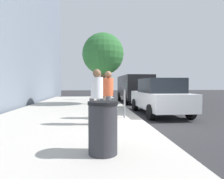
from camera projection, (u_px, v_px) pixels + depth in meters
ground_plane at (144, 125)px, 6.95m from camera, size 80.00×80.00×0.00m
sidewalk_slab at (61, 124)px, 6.69m from camera, size 28.00×6.00×0.15m
parking_meter at (125, 92)px, 7.49m from camera, size 0.36×0.12×1.41m
pedestrian_at_meter at (108, 90)px, 7.42m from camera, size 0.55×0.40×1.86m
pedestrian_bystander at (97, 91)px, 6.27m from camera, size 0.40×0.51×1.84m
parked_sedan_near at (159, 96)px, 9.32m from camera, size 4.44×2.05×1.77m
parked_van_far at (134, 87)px, 15.58m from camera, size 5.23×2.19×2.18m
street_tree at (103, 54)px, 12.70m from camera, size 2.78×2.78×4.77m
traffic_signal at (106, 72)px, 16.36m from camera, size 0.24×0.44×3.60m
trash_bin at (103, 127)px, 3.65m from camera, size 0.59×0.59×1.01m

